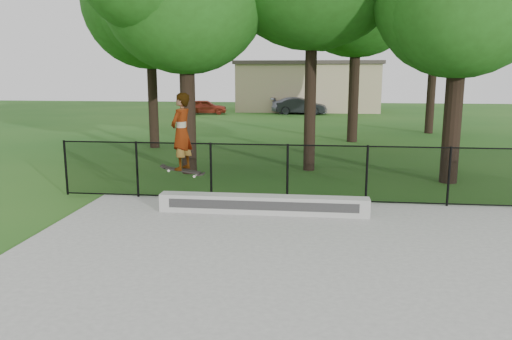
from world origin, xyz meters
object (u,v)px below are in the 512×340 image
object	(u,v)px
car_b	(301,106)
car_c	(299,105)
car_a	(205,107)
grind_ledge	(263,204)
skater_airborne	(181,133)

from	to	relation	value
car_b	car_c	xyz separation A→B (m)	(-0.19, 0.81, 0.02)
car_a	car_b	distance (m)	7.78
car_a	car_b	xyz separation A→B (m)	(7.75, 0.62, 0.05)
grind_ledge	car_c	bearing A→B (deg)	90.19
car_c	car_a	bearing A→B (deg)	104.24
grind_ledge	skater_airborne	bearing A→B (deg)	-171.26
car_a	car_c	xyz separation A→B (m)	(7.56, 1.43, 0.08)
grind_ledge	car_c	distance (m)	29.94
grind_ledge	car_a	distance (m)	29.52
car_a	car_b	bearing A→B (deg)	-94.17
car_b	skater_airborne	distance (m)	29.51
grind_ledge	car_a	bearing A→B (deg)	105.05
car_a	skater_airborne	world-z (taller)	skater_airborne
car_a	car_b	size ratio (longest dim) A/B	0.97
skater_airborne	car_a	bearing A→B (deg)	101.41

